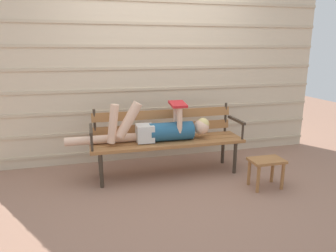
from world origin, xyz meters
The scene contains 5 objects.
ground_plane centered at (0.00, 0.00, 0.00)m, with size 12.00×12.00×0.00m, color #936B56.
house_siding centered at (0.00, 0.84, 1.26)m, with size 4.75×0.08×2.52m.
park_bench centered at (0.00, 0.25, 0.47)m, with size 1.84×0.47×0.82m.
reclining_person centered at (-0.11, 0.18, 0.58)m, with size 1.71×0.26×0.51m.
footstool centered at (0.96, -0.44, 0.25)m, with size 0.37×0.24×0.33m.
Camera 1 is at (-0.87, -3.19, 1.50)m, focal length 32.25 mm.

